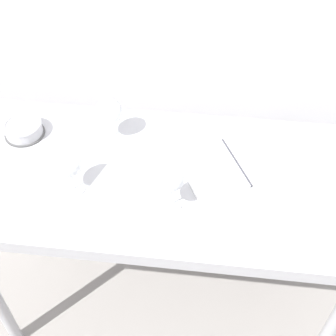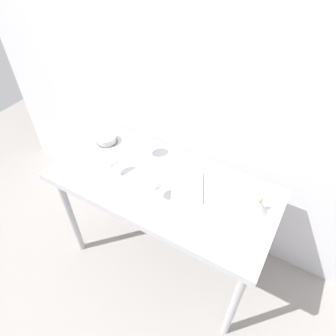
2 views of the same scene
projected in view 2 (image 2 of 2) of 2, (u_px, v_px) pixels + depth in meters
The scene contains 10 objects.
ground_plane at pixel (163, 258), 2.42m from camera, with size 6.00×6.00×0.00m, color gray.
back_wall at pixel (202, 87), 1.83m from camera, with size 3.80×0.04×2.60m, color silver.
steel_counter at pixel (162, 194), 1.87m from camera, with size 1.40×0.65×0.90m.
wine_glass_near_left at pixel (112, 161), 1.76m from camera, with size 0.10×0.10×0.18m.
wine_glass_near_center at pixel (155, 184), 1.62m from camera, with size 0.08×0.08×0.17m.
wine_glass_far_left at pixel (146, 142), 1.90m from camera, with size 0.09×0.09×0.16m.
open_notebook at pixel (203, 188), 1.76m from camera, with size 0.44×0.38×0.01m.
tasting_sheet_upper at pixel (143, 177), 1.83m from camera, with size 0.18×0.23×0.00m, color white.
tasting_bowl at pixel (107, 139), 2.06m from camera, with size 0.15×0.15×0.05m.
decanter_funnel at pixel (259, 206), 1.61m from camera, with size 0.12×0.12×0.13m.
Camera 2 is at (0.66, -1.06, 2.20)m, focal length 31.74 mm.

